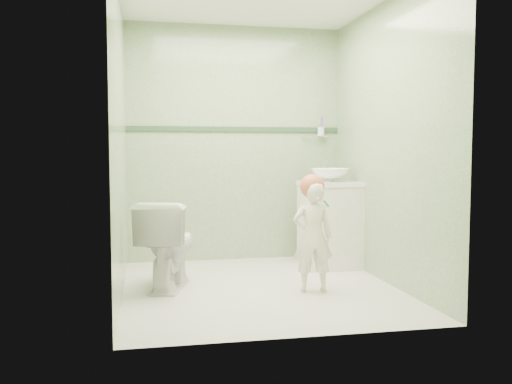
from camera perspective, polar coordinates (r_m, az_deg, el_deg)
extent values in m
plane|color=beige|center=(4.61, 0.37, -9.85)|extent=(2.50, 2.50, 0.00)
cube|color=gray|center=(5.71, -2.16, 4.99)|extent=(2.20, 0.04, 2.40)
cube|color=gray|center=(3.26, 4.83, 5.63)|extent=(2.20, 0.04, 2.40)
cube|color=gray|center=(4.39, -13.90, 5.14)|extent=(0.04, 2.50, 2.40)
cube|color=gray|center=(4.82, 13.35, 5.04)|extent=(0.04, 2.50, 2.40)
cube|color=#2C472E|center=(5.70, -2.15, 6.50)|extent=(2.20, 0.02, 0.05)
cube|color=beige|center=(5.42, 7.61, -3.47)|extent=(0.52, 0.50, 0.80)
cube|color=white|center=(5.38, 7.65, 0.86)|extent=(0.54, 0.52, 0.04)
imported|color=white|center=(5.38, 7.66, 1.75)|extent=(0.37, 0.37, 0.13)
cylinder|color=silver|center=(5.57, 7.00, 2.41)|extent=(0.03, 0.03, 0.18)
cylinder|color=silver|center=(5.52, 7.17, 3.23)|extent=(0.02, 0.12, 0.02)
cylinder|color=silver|center=(5.85, 6.10, 5.74)|extent=(0.26, 0.02, 0.02)
cylinder|color=silver|center=(5.85, 6.73, 6.22)|extent=(0.07, 0.07, 0.09)
cylinder|color=#4065CD|center=(5.84, 6.68, 6.91)|extent=(0.01, 0.01, 0.17)
cylinder|color=#DE475F|center=(5.86, 6.83, 6.90)|extent=(0.01, 0.01, 0.17)
cylinder|color=purple|center=(5.84, 6.76, 6.91)|extent=(0.01, 0.01, 0.17)
imported|color=white|center=(4.59, -9.12, -5.34)|extent=(0.58, 0.79, 0.72)
imported|color=#EFE3CF|center=(4.43, 5.88, -4.66)|extent=(0.34, 0.25, 0.88)
sphere|color=#C25E3E|center=(4.41, 5.83, 0.58)|extent=(0.20, 0.20, 0.20)
cylinder|color=#12846D|center=(4.28, 7.27, -1.21)|extent=(0.09, 0.13, 0.06)
cube|color=white|center=(4.31, 6.36, -0.63)|extent=(0.03, 0.03, 0.02)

